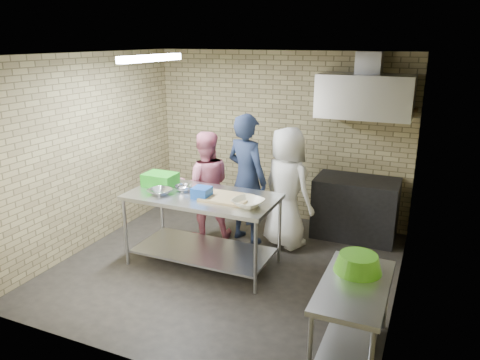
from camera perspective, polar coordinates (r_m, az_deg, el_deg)
name	(u,v)px	position (r m, az deg, el deg)	size (l,w,h in m)	color
floor	(227,266)	(6.10, -1.64, -10.77)	(4.20, 4.20, 0.00)	black
ceiling	(225,54)	(5.38, -1.89, 15.47)	(4.20, 4.20, 0.00)	black
back_wall	(279,137)	(7.40, 4.87, 5.40)	(4.20, 0.06, 2.70)	tan
front_wall	(125,227)	(3.98, -14.15, -5.78)	(4.20, 0.06, 2.70)	tan
left_wall	(91,152)	(6.74, -18.18, 3.39)	(0.06, 4.00, 2.70)	tan
right_wall	(406,190)	(5.10, 20.11, -1.15)	(0.06, 4.00, 2.70)	tan
prep_table	(203,230)	(6.01, -4.66, -6.20)	(1.92, 0.96, 0.96)	silver
side_counter	(352,319)	(4.55, 13.82, -16.58)	(0.60, 1.20, 0.75)	silver
stove	(355,208)	(7.02, 14.25, -3.42)	(1.20, 0.70, 0.90)	black
range_hood	(365,96)	(6.68, 15.38, 10.08)	(1.30, 0.60, 0.60)	silver
hood_duct	(369,62)	(6.79, 15.89, 13.97)	(0.35, 0.30, 0.30)	#A5A8AD
wall_shelf	(388,109)	(6.85, 18.00, 8.50)	(0.80, 0.20, 0.04)	#3F2B19
fluorescent_fixture	(151,58)	(5.88, -11.03, 14.75)	(0.10, 1.25, 0.08)	white
green_crate	(160,180)	(6.25, -9.94, 0.06)	(0.43, 0.32, 0.17)	green
blue_tub	(202,193)	(5.71, -4.82, -1.59)	(0.21, 0.21, 0.14)	#184EB5
cutting_board	(226,198)	(5.66, -1.74, -2.26)	(0.59, 0.45, 0.03)	tan
mixing_bowl_a	(160,192)	(5.91, -9.98, -1.47)	(0.30, 0.30, 0.07)	silver
mixing_bowl_b	(184,188)	(6.01, -7.08, -1.02)	(0.23, 0.23, 0.07)	#B9BBC1
ceramic_bowl	(248,203)	(5.41, 1.03, -2.89)	(0.37, 0.37, 0.09)	beige
green_basin	(358,263)	(4.54, 14.56, -10.01)	(0.46, 0.46, 0.17)	#59C626
bottle_red	(370,100)	(6.87, 15.99, 9.63)	(0.07, 0.07, 0.18)	#B22619
bottle_green	(399,102)	(6.83, 19.34, 9.15)	(0.06, 0.06, 0.15)	green
man_navy	(247,179)	(6.52, 0.85, 0.12)	(0.69, 0.45, 1.89)	#161B37
woman_pink	(205,185)	(6.71, -4.38, -0.67)	(0.78, 0.61, 1.61)	#D57089
woman_white	(287,188)	(6.43, 5.88, -0.99)	(0.84, 0.55, 1.73)	white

